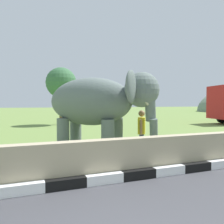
# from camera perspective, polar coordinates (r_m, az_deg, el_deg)

# --- Properties ---
(striped_curb) EXTENTS (16.20, 0.20, 0.24)m
(striped_curb) POSITION_cam_1_polar(r_m,az_deg,el_deg) (5.32, -16.42, -17.42)
(striped_curb) COLOR white
(striped_curb) RESTS_ON ground_plane
(barrier_parapet) EXTENTS (28.00, 0.36, 1.00)m
(barrier_parapet) POSITION_cam_1_polar(r_m,az_deg,el_deg) (6.14, 6.15, -10.99)
(barrier_parapet) COLOR tan
(barrier_parapet) RESTS_ON ground_plane
(elephant) EXTENTS (3.89, 3.77, 2.93)m
(elephant) POSITION_cam_1_polar(r_m,az_deg,el_deg) (8.06, -3.10, 2.29)
(elephant) COLOR slate
(elephant) RESTS_ON ground_plane
(person_handler) EXTENTS (0.44, 0.60, 1.66)m
(person_handler) POSITION_cam_1_polar(r_m,az_deg,el_deg) (8.20, 7.40, -4.65)
(person_handler) COLOR navy
(person_handler) RESTS_ON ground_plane
(tree_distant) EXTENTS (2.71, 2.71, 5.10)m
(tree_distant) POSITION_cam_1_polar(r_m,az_deg,el_deg) (21.02, -12.57, 7.04)
(tree_distant) COLOR brown
(tree_distant) RESTS_ON ground_plane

